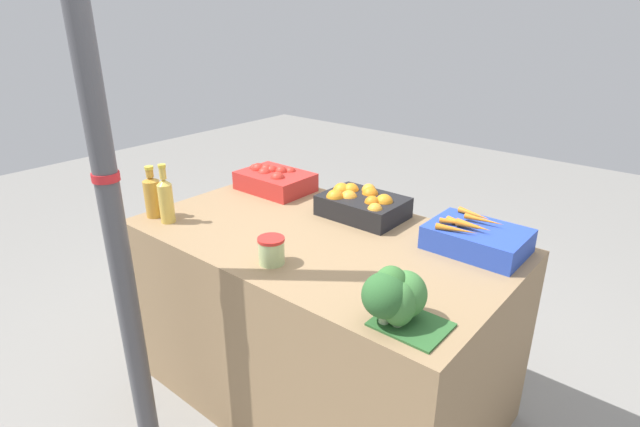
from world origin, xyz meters
TOP-DOWN VIEW (x-y plane):
  - ground_plane at (0.00, 0.00)m, footprint 10.00×10.00m
  - market_table at (0.00, 0.00)m, footprint 1.61×0.94m
  - support_pole at (-0.36, -0.72)m, footprint 0.09×0.09m
  - apple_crate at (-0.56, 0.29)m, footprint 0.38×0.27m
  - orange_crate at (0.01, 0.29)m, footprint 0.38×0.27m
  - carrot_crate at (0.57, 0.29)m, footprint 0.38×0.27m
  - broccoli_pile at (0.59, -0.35)m, footprint 0.25×0.21m
  - juice_bottle_amber at (-0.73, -0.33)m, footprint 0.08×0.08m
  - juice_bottle_golden at (-0.62, -0.33)m, footprint 0.07×0.07m
  - pickle_jar at (0.02, -0.31)m, footprint 0.10×0.10m

SIDE VIEW (x-z plane):
  - ground_plane at x=0.00m, z-range 0.00..0.00m
  - market_table at x=0.00m, z-range 0.00..0.85m
  - carrot_crate at x=0.57m, z-range 0.83..0.97m
  - pickle_jar at x=0.02m, z-range 0.85..0.95m
  - apple_crate at x=-0.56m, z-range 0.84..0.97m
  - orange_crate at x=0.01m, z-range 0.84..0.97m
  - broccoli_pile at x=0.59m, z-range 0.85..1.03m
  - juice_bottle_amber at x=-0.73m, z-range 0.83..1.07m
  - juice_bottle_golden at x=-0.62m, z-range 0.82..1.10m
  - support_pole at x=-0.36m, z-range 0.00..2.22m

